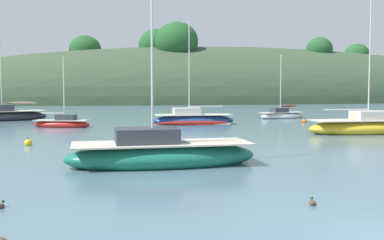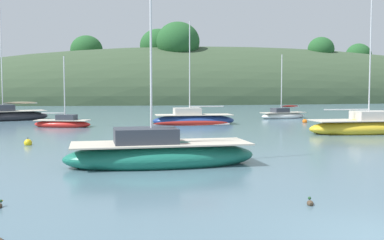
{
  "view_description": "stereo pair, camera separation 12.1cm",
  "coord_description": "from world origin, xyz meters",
  "px_view_note": "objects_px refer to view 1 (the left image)",
  "views": [
    {
      "loc": [
        -6.29,
        -8.82,
        3.27
      ],
      "look_at": [
        0.0,
        20.0,
        1.2
      ],
      "focal_mm": 44.22,
      "sensor_mm": 36.0,
      "label": 1
    },
    {
      "loc": [
        -6.17,
        -8.85,
        3.27
      ],
      "look_at": [
        0.0,
        20.0,
        1.2
      ],
      "focal_mm": 44.22,
      "sensor_mm": 36.0,
      "label": 2
    }
  ],
  "objects_px": {
    "sailboat_navy_dinghy": "(193,119)",
    "mooring_buoy_inner": "(28,143)",
    "duck_straggler": "(0,206)",
    "sailboat_yellow_far": "(6,116)",
    "sailboat_black_sloop": "(282,115)",
    "sailboat_cream_ketch": "(62,123)",
    "sailboat_teal_outer": "(363,127)",
    "mooring_buoy_outer": "(304,121)",
    "duck_lone_right": "(312,203)",
    "sailboat_white_near": "(161,154)"
  },
  "relations": [
    {
      "from": "sailboat_white_near",
      "to": "sailboat_navy_dinghy",
      "type": "xyz_separation_m",
      "value": [
        5.94,
        20.87,
        -0.05
      ]
    },
    {
      "from": "sailboat_cream_ketch",
      "to": "sailboat_yellow_far",
      "type": "bearing_deg",
      "value": 123.04
    },
    {
      "from": "sailboat_yellow_far",
      "to": "sailboat_white_near",
      "type": "bearing_deg",
      "value": -69.72
    },
    {
      "from": "mooring_buoy_inner",
      "to": "duck_lone_right",
      "type": "bearing_deg",
      "value": -59.22
    },
    {
      "from": "duck_straggler",
      "to": "duck_lone_right",
      "type": "distance_m",
      "value": 8.54
    },
    {
      "from": "sailboat_teal_outer",
      "to": "sailboat_yellow_far",
      "type": "xyz_separation_m",
      "value": [
        -26.84,
        18.87,
        -0.01
      ]
    },
    {
      "from": "sailboat_navy_dinghy",
      "to": "mooring_buoy_inner",
      "type": "relative_size",
      "value": 17.0
    },
    {
      "from": "sailboat_black_sloop",
      "to": "duck_lone_right",
      "type": "bearing_deg",
      "value": -111.81
    },
    {
      "from": "sailboat_yellow_far",
      "to": "sailboat_navy_dinghy",
      "type": "distance_m",
      "value": 18.8
    },
    {
      "from": "sailboat_cream_ketch",
      "to": "sailboat_yellow_far",
      "type": "relative_size",
      "value": 0.53
    },
    {
      "from": "mooring_buoy_inner",
      "to": "duck_straggler",
      "type": "xyz_separation_m",
      "value": [
        0.99,
        -14.34,
        -0.07
      ]
    },
    {
      "from": "sailboat_yellow_far",
      "to": "duck_straggler",
      "type": "distance_m",
      "value": 35.76
    },
    {
      "from": "sailboat_teal_outer",
      "to": "sailboat_yellow_far",
      "type": "height_order",
      "value": "sailboat_teal_outer"
    },
    {
      "from": "sailboat_black_sloop",
      "to": "sailboat_yellow_far",
      "type": "xyz_separation_m",
      "value": [
        -27.61,
        2.71,
        0.13
      ]
    },
    {
      "from": "sailboat_black_sloop",
      "to": "duck_lone_right",
      "type": "height_order",
      "value": "sailboat_black_sloop"
    },
    {
      "from": "sailboat_white_near",
      "to": "duck_lone_right",
      "type": "distance_m",
      "value": 8.08
    },
    {
      "from": "mooring_buoy_outer",
      "to": "duck_lone_right",
      "type": "distance_m",
      "value": 30.95
    },
    {
      "from": "sailboat_cream_ketch",
      "to": "sailboat_navy_dinghy",
      "type": "height_order",
      "value": "sailboat_navy_dinghy"
    },
    {
      "from": "sailboat_white_near",
      "to": "sailboat_navy_dinghy",
      "type": "relative_size",
      "value": 1.19
    },
    {
      "from": "sailboat_teal_outer",
      "to": "sailboat_yellow_far",
      "type": "relative_size",
      "value": 1.05
    },
    {
      "from": "sailboat_black_sloop",
      "to": "sailboat_white_near",
      "type": "bearing_deg",
      "value": -122.19
    },
    {
      "from": "sailboat_black_sloop",
      "to": "sailboat_teal_outer",
      "type": "bearing_deg",
      "value": -92.72
    },
    {
      "from": "sailboat_white_near",
      "to": "mooring_buoy_outer",
      "type": "distance_m",
      "value": 26.27
    },
    {
      "from": "sailboat_yellow_far",
      "to": "sailboat_cream_ketch",
      "type": "bearing_deg",
      "value": -56.96
    },
    {
      "from": "sailboat_cream_ketch",
      "to": "duck_lone_right",
      "type": "bearing_deg",
      "value": -73.62
    },
    {
      "from": "sailboat_teal_outer",
      "to": "mooring_buoy_outer",
      "type": "xyz_separation_m",
      "value": [
        0.33,
        10.09,
        -0.35
      ]
    },
    {
      "from": "duck_lone_right",
      "to": "sailboat_navy_dinghy",
      "type": "bearing_deg",
      "value": 84.35
    },
    {
      "from": "sailboat_white_near",
      "to": "sailboat_black_sloop",
      "type": "xyz_separation_m",
      "value": [
        16.77,
        26.63,
        -0.13
      ]
    },
    {
      "from": "sailboat_white_near",
      "to": "mooring_buoy_inner",
      "type": "bearing_deg",
      "value": 126.84
    },
    {
      "from": "mooring_buoy_outer",
      "to": "sailboat_navy_dinghy",
      "type": "bearing_deg",
      "value": 178.33
    },
    {
      "from": "sailboat_navy_dinghy",
      "to": "mooring_buoy_outer",
      "type": "relative_size",
      "value": 17.0
    },
    {
      "from": "sailboat_navy_dinghy",
      "to": "mooring_buoy_inner",
      "type": "distance_m",
      "value": 17.48
    },
    {
      "from": "sailboat_white_near",
      "to": "sailboat_cream_ketch",
      "type": "xyz_separation_m",
      "value": [
        -5.06,
        20.46,
        -0.17
      ]
    },
    {
      "from": "sailboat_white_near",
      "to": "duck_straggler",
      "type": "distance_m",
      "value": 7.98
    },
    {
      "from": "duck_straggler",
      "to": "sailboat_yellow_far",
      "type": "bearing_deg",
      "value": 98.95
    },
    {
      "from": "sailboat_white_near",
      "to": "duck_straggler",
      "type": "height_order",
      "value": "sailboat_white_near"
    },
    {
      "from": "sailboat_teal_outer",
      "to": "sailboat_black_sloop",
      "type": "bearing_deg",
      "value": 87.28
    },
    {
      "from": "sailboat_teal_outer",
      "to": "duck_straggler",
      "type": "xyz_separation_m",
      "value": [
        -21.28,
        -16.45,
        -0.42
      ]
    },
    {
      "from": "sailboat_teal_outer",
      "to": "duck_lone_right",
      "type": "bearing_deg",
      "value": -125.68
    },
    {
      "from": "sailboat_yellow_far",
      "to": "mooring_buoy_inner",
      "type": "xyz_separation_m",
      "value": [
        4.57,
        -20.98,
        -0.34
      ]
    },
    {
      "from": "sailboat_cream_ketch",
      "to": "sailboat_yellow_far",
      "type": "height_order",
      "value": "sailboat_yellow_far"
    },
    {
      "from": "mooring_buoy_outer",
      "to": "mooring_buoy_inner",
      "type": "bearing_deg",
      "value": -151.64
    },
    {
      "from": "sailboat_cream_ketch",
      "to": "sailboat_navy_dinghy",
      "type": "distance_m",
      "value": 11.01
    },
    {
      "from": "sailboat_yellow_far",
      "to": "duck_lone_right",
      "type": "height_order",
      "value": "sailboat_yellow_far"
    },
    {
      "from": "sailboat_navy_dinghy",
      "to": "mooring_buoy_inner",
      "type": "bearing_deg",
      "value": -134.32
    },
    {
      "from": "sailboat_teal_outer",
      "to": "duck_straggler",
      "type": "distance_m",
      "value": 26.9
    },
    {
      "from": "sailboat_white_near",
      "to": "sailboat_teal_outer",
      "type": "xyz_separation_m",
      "value": [
        16.0,
        10.48,
        -0.0
      ]
    },
    {
      "from": "sailboat_black_sloop",
      "to": "duck_straggler",
      "type": "distance_m",
      "value": 39.36
    },
    {
      "from": "sailboat_black_sloop",
      "to": "sailboat_teal_outer",
      "type": "relative_size",
      "value": 0.58
    },
    {
      "from": "mooring_buoy_inner",
      "to": "sailboat_teal_outer",
      "type": "bearing_deg",
      "value": 5.4
    }
  ]
}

